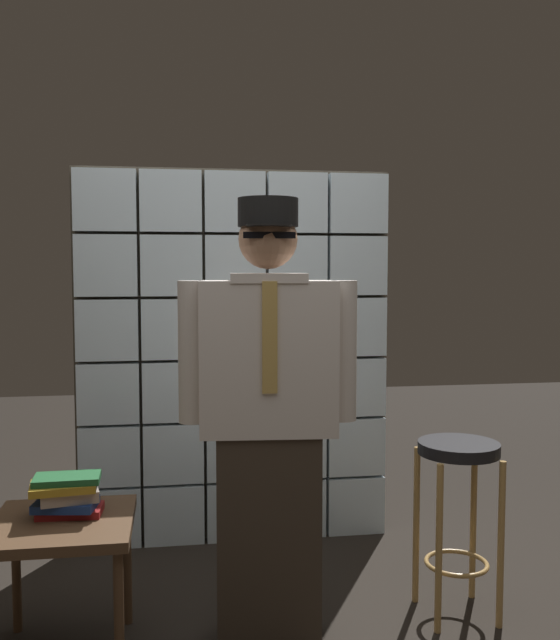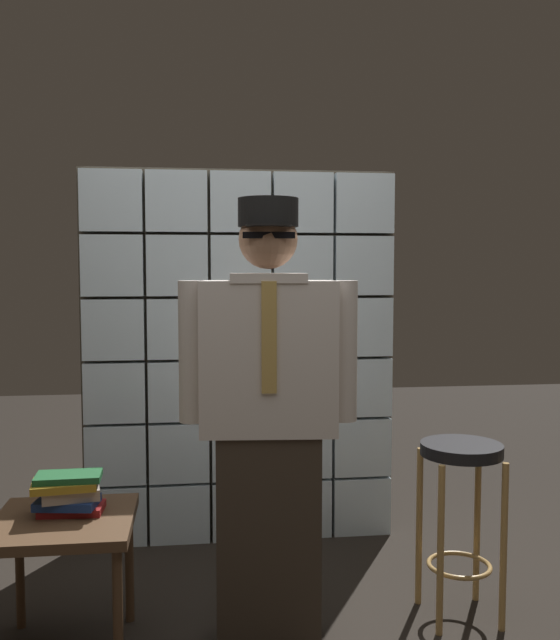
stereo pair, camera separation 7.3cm
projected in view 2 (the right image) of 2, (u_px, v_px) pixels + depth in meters
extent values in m
cube|color=silver|center=(117.00, 516.00, 3.69)|extent=(0.32, 0.08, 0.32)
cube|color=silver|center=(180.00, 513.00, 3.73)|extent=(0.32, 0.08, 0.32)
cube|color=silver|center=(242.00, 511.00, 3.77)|extent=(0.32, 0.08, 0.32)
cube|color=silver|center=(302.00, 508.00, 3.81)|extent=(0.32, 0.08, 0.32)
cube|color=silver|center=(361.00, 506.00, 3.85)|extent=(0.32, 0.08, 0.32)
cube|color=silver|center=(116.00, 455.00, 3.66)|extent=(0.32, 0.08, 0.32)
cube|color=silver|center=(179.00, 453.00, 3.70)|extent=(0.32, 0.08, 0.32)
cube|color=silver|center=(241.00, 451.00, 3.75)|extent=(0.32, 0.08, 0.32)
cube|color=silver|center=(302.00, 449.00, 3.79)|extent=(0.32, 0.08, 0.32)
cube|color=silver|center=(362.00, 447.00, 3.83)|extent=(0.32, 0.08, 0.32)
cube|color=silver|center=(115.00, 393.00, 3.64)|extent=(0.32, 0.08, 0.32)
cube|color=silver|center=(179.00, 391.00, 3.68)|extent=(0.32, 0.08, 0.32)
cube|color=silver|center=(241.00, 390.00, 3.72)|extent=(0.32, 0.08, 0.32)
cube|color=silver|center=(302.00, 388.00, 3.76)|extent=(0.32, 0.08, 0.32)
cube|color=silver|center=(362.00, 387.00, 3.80)|extent=(0.32, 0.08, 0.32)
cube|color=silver|center=(114.00, 329.00, 3.61)|extent=(0.32, 0.08, 0.32)
cube|color=silver|center=(178.00, 329.00, 3.65)|extent=(0.32, 0.08, 0.32)
cube|color=silver|center=(241.00, 328.00, 3.70)|extent=(0.32, 0.08, 0.32)
cube|color=silver|center=(303.00, 327.00, 3.74)|extent=(0.32, 0.08, 0.32)
cube|color=silver|center=(363.00, 327.00, 3.78)|extent=(0.32, 0.08, 0.32)
cube|color=silver|center=(112.00, 266.00, 3.59)|extent=(0.32, 0.08, 0.32)
cube|color=silver|center=(177.00, 266.00, 3.63)|extent=(0.32, 0.08, 0.32)
cube|color=silver|center=(241.00, 266.00, 3.67)|extent=(0.32, 0.08, 0.32)
cube|color=silver|center=(303.00, 266.00, 3.71)|extent=(0.32, 0.08, 0.32)
cube|color=silver|center=(363.00, 266.00, 3.75)|extent=(0.32, 0.08, 0.32)
cube|color=silver|center=(111.00, 201.00, 3.56)|extent=(0.32, 0.08, 0.32)
cube|color=silver|center=(177.00, 201.00, 3.60)|extent=(0.32, 0.08, 0.32)
cube|color=silver|center=(240.00, 202.00, 3.65)|extent=(0.32, 0.08, 0.32)
cube|color=silver|center=(303.00, 203.00, 3.69)|extent=(0.32, 0.08, 0.32)
cube|color=silver|center=(364.00, 204.00, 3.73)|extent=(0.32, 0.08, 0.32)
cube|color=#4C4438|center=(240.00, 358.00, 3.76)|extent=(1.69, 0.02, 2.02)
cube|color=#382D23|center=(269.00, 537.00, 2.73)|extent=(0.42, 0.24, 0.84)
cube|color=silver|center=(268.00, 357.00, 2.68)|extent=(0.54, 0.27, 0.59)
cube|color=tan|center=(269.00, 338.00, 2.55)|extent=(0.06, 0.01, 0.41)
cube|color=silver|center=(268.00, 278.00, 2.65)|extent=(0.31, 0.26, 0.04)
sphere|color=#A87A5B|center=(268.00, 239.00, 2.64)|extent=(0.23, 0.23, 0.23)
ellipsoid|color=black|center=(269.00, 249.00, 2.59)|extent=(0.15, 0.09, 0.10)
cube|color=black|center=(269.00, 235.00, 2.54)|extent=(0.19, 0.03, 0.02)
cylinder|color=black|center=(269.00, 225.00, 2.55)|extent=(0.18, 0.18, 0.01)
cylinder|color=black|center=(268.00, 213.00, 2.63)|extent=(0.23, 0.23, 0.11)
cylinder|color=silver|center=(344.00, 351.00, 2.69)|extent=(0.11, 0.11, 0.54)
cylinder|color=silver|center=(192.00, 352.00, 2.66)|extent=(0.11, 0.11, 0.54)
cylinder|color=black|center=(462.00, 449.00, 2.89)|extent=(0.34, 0.34, 0.05)
torus|color=tan|center=(459.00, 565.00, 2.93)|extent=(0.27, 0.27, 0.02)
cylinder|color=tan|center=(441.00, 551.00, 2.77)|extent=(0.03, 0.03, 0.70)
cylinder|color=tan|center=(504.00, 547.00, 2.80)|extent=(0.03, 0.03, 0.70)
cylinder|color=tan|center=(419.00, 526.00, 3.03)|extent=(0.03, 0.03, 0.70)
cylinder|color=tan|center=(477.00, 523.00, 3.07)|extent=(0.03, 0.03, 0.70)
cube|color=#513823|center=(64.00, 523.00, 2.63)|extent=(0.52, 0.52, 0.04)
cylinder|color=#513823|center=(118.00, 616.00, 2.46)|extent=(0.04, 0.04, 0.49)
cylinder|color=#513823|center=(20.00, 569.00, 2.84)|extent=(0.04, 0.04, 0.49)
cylinder|color=#513823|center=(129.00, 563.00, 2.89)|extent=(0.04, 0.04, 0.49)
cube|color=maroon|center=(72.00, 509.00, 2.68)|extent=(0.24, 0.15, 0.03)
cube|color=navy|center=(67.00, 502.00, 2.66)|extent=(0.25, 0.18, 0.03)
cube|color=gray|center=(71.00, 493.00, 2.66)|extent=(0.23, 0.18, 0.04)
cube|color=olive|center=(64.00, 484.00, 2.65)|extent=(0.26, 0.19, 0.03)
cube|color=#1E592D|center=(69.00, 477.00, 2.65)|extent=(0.25, 0.15, 0.03)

